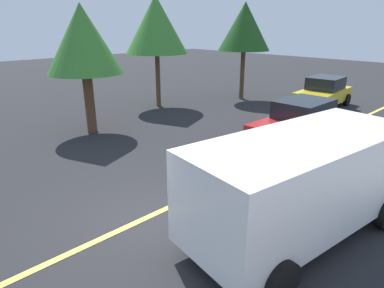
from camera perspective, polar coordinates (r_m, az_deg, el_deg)
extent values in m
plane|color=#262628|center=(7.86, -9.49, -13.15)|extent=(80.00, 80.00, 0.00)
cube|color=#E0D14C|center=(9.60, 5.50, -6.47)|extent=(28.00, 0.16, 0.01)
cube|color=white|center=(7.15, 18.38, -5.69)|extent=(5.41, 2.64, 1.82)
cube|color=black|center=(8.70, 26.78, 0.56)|extent=(0.39, 1.85, 0.80)
cylinder|color=black|center=(9.37, 19.28, -5.73)|extent=(0.79, 0.35, 0.76)
cylinder|color=black|center=(7.03, 1.89, -13.53)|extent=(0.79, 0.35, 0.76)
cylinder|color=black|center=(5.92, 14.82, -21.74)|extent=(0.79, 0.35, 0.76)
cube|color=gold|center=(19.30, 21.49, 7.73)|extent=(4.09, 2.12, 0.65)
cube|color=black|center=(19.38, 21.94, 9.67)|extent=(2.03, 1.72, 0.65)
cylinder|color=black|center=(17.85, 22.47, 5.64)|extent=(0.66, 0.28, 0.64)
cylinder|color=black|center=(18.45, 17.36, 6.67)|extent=(0.66, 0.28, 0.64)
cylinder|color=black|center=(20.36, 25.01, 6.89)|extent=(0.66, 0.28, 0.64)
cylinder|color=black|center=(20.89, 20.43, 7.79)|extent=(0.66, 0.28, 0.64)
cube|color=red|center=(13.17, 17.88, 2.97)|extent=(4.53, 1.79, 0.64)
cube|color=black|center=(13.20, 18.65, 5.80)|extent=(2.18, 1.57, 0.64)
cylinder|color=black|center=(11.58, 17.80, -0.97)|extent=(0.64, 0.22, 0.64)
cylinder|color=black|center=(12.44, 10.73, 1.10)|extent=(0.64, 0.22, 0.64)
cylinder|color=black|center=(14.25, 23.85, 2.13)|extent=(0.64, 0.22, 0.64)
cylinder|color=black|center=(14.96, 17.68, 3.69)|extent=(0.64, 0.22, 0.64)
cylinder|color=#513823|center=(14.32, -17.12, 6.71)|extent=(0.40, 0.40, 2.41)
cone|color=#387A2D|center=(14.00, -18.19, 16.74)|extent=(2.94, 2.94, 2.62)
cylinder|color=#513823|center=(20.31, 8.60, 11.61)|extent=(0.26, 0.26, 2.82)
cone|color=#1E4C1C|center=(20.11, 9.01, 19.29)|extent=(2.94, 2.94, 2.61)
cylinder|color=#513823|center=(18.32, -5.84, 10.81)|extent=(0.24, 0.24, 2.80)
cone|color=#387A2D|center=(18.09, -6.17, 19.68)|extent=(3.22, 3.22, 2.86)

